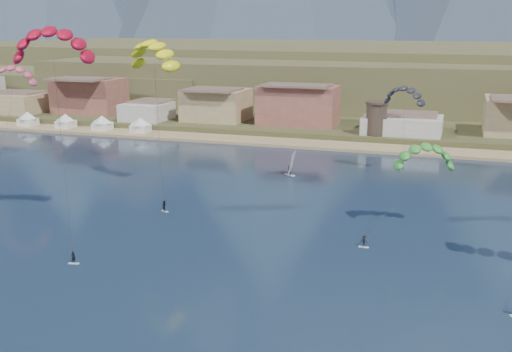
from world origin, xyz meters
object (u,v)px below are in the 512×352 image
(watchtower, at_px, (376,118))
(kitesurfer_green, at_px, (424,153))
(kitesurfer_red, at_px, (52,39))
(kitesurfer_yellow, at_px, (154,51))
(windsurfer, at_px, (290,168))

(watchtower, distance_m, kitesurfer_green, 69.47)
(kitesurfer_red, xyz_separation_m, kitesurfer_yellow, (2.24, 24.78, -2.42))
(watchtower, xyz_separation_m, kitesurfer_green, (15.60, -67.50, 5.24))
(kitesurfer_yellow, xyz_separation_m, kitesurfer_green, (46.23, -7.07, -13.50))
(kitesurfer_green, bearing_deg, watchtower, 103.01)
(watchtower, height_order, kitesurfer_yellow, kitesurfer_yellow)
(kitesurfer_green, bearing_deg, kitesurfer_yellow, 171.30)
(watchtower, bearing_deg, kitesurfer_green, -76.99)
(kitesurfer_yellow, bearing_deg, kitesurfer_red, -95.16)
(kitesurfer_yellow, bearing_deg, kitesurfer_green, -8.70)
(watchtower, relative_size, kitesurfer_green, 0.54)
(watchtower, bearing_deg, windsurfer, -105.74)
(watchtower, xyz_separation_m, kitesurfer_yellow, (-30.63, -60.42, 18.74))
(windsurfer, bearing_deg, kitesurfer_yellow, -134.08)
(watchtower, bearing_deg, kitesurfer_red, -111.09)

